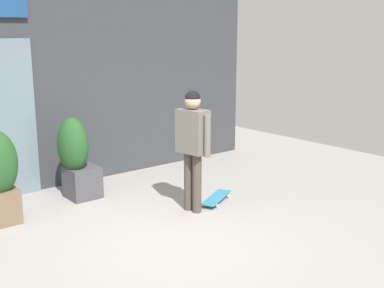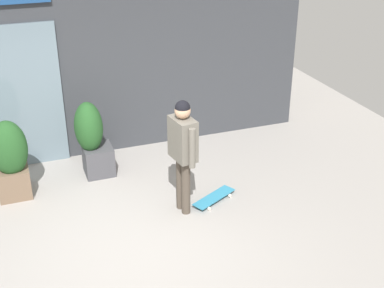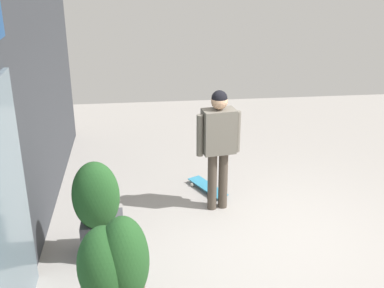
{
  "view_description": "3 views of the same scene",
  "coord_description": "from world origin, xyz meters",
  "px_view_note": "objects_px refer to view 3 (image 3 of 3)",
  "views": [
    {
      "loc": [
        -3.29,
        -4.57,
        2.5
      ],
      "look_at": [
        1.18,
        0.88,
        0.89
      ],
      "focal_mm": 45.49,
      "sensor_mm": 36.0,
      "label": 1
    },
    {
      "loc": [
        -1.25,
        -5.65,
        4.31
      ],
      "look_at": [
        1.18,
        0.88,
        0.89
      ],
      "focal_mm": 48.99,
      "sensor_mm": 36.0,
      "label": 2
    },
    {
      "loc": [
        -5.21,
        1.58,
        3.56
      ],
      "look_at": [
        1.18,
        0.88,
        0.89
      ],
      "focal_mm": 46.3,
      "sensor_mm": 36.0,
      "label": 3
    }
  ],
  "objects_px": {
    "skateboard": "(208,187)",
    "planter_box_left": "(98,208)",
    "skateboarder": "(219,138)",
    "planter_box_right": "(116,272)"
  },
  "relations": [
    {
      "from": "skateboard",
      "to": "planter_box_left",
      "type": "xyz_separation_m",
      "value": [
        -1.54,
        1.51,
        0.61
      ]
    },
    {
      "from": "skateboarder",
      "to": "planter_box_left",
      "type": "distance_m",
      "value": 1.92
    },
    {
      "from": "skateboarder",
      "to": "planter_box_left",
      "type": "xyz_separation_m",
      "value": [
        -1.02,
        1.58,
        -0.4
      ]
    },
    {
      "from": "skateboard",
      "to": "skateboarder",
      "type": "bearing_deg",
      "value": 159.78
    },
    {
      "from": "skateboarder",
      "to": "skateboard",
      "type": "bearing_deg",
      "value": -1.96
    },
    {
      "from": "planter_box_left",
      "to": "planter_box_right",
      "type": "bearing_deg",
      "value": -168.87
    },
    {
      "from": "planter_box_right",
      "to": "planter_box_left",
      "type": "bearing_deg",
      "value": 11.13
    },
    {
      "from": "skateboarder",
      "to": "skateboard",
      "type": "relative_size",
      "value": 2.22
    },
    {
      "from": "skateboard",
      "to": "planter_box_right",
      "type": "bearing_deg",
      "value": 128.46
    },
    {
      "from": "skateboard",
      "to": "planter_box_left",
      "type": "height_order",
      "value": "planter_box_left"
    }
  ]
}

